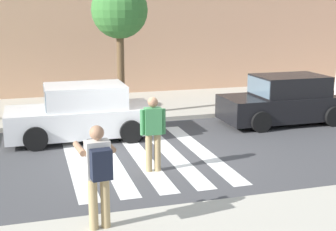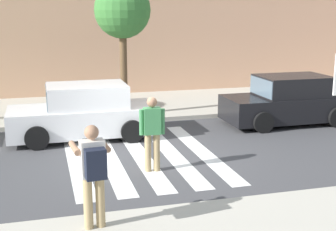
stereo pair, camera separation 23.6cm
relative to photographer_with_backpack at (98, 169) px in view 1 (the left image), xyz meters
name	(u,v)px [view 1 (the left image)]	position (x,y,z in m)	size (l,w,h in m)	color
ground_plane	(143,158)	(1.61, 3.75, -1.17)	(120.00, 120.00, 0.00)	#424244
sidewalk_far	(104,108)	(1.61, 9.75, -1.10)	(60.00, 4.80, 0.14)	#B2AD9E
building_facade_far	(87,28)	(1.61, 14.15, 1.60)	(56.00, 4.00, 5.54)	tan
crosswalk_stripe_0	(77,162)	(0.01, 3.95, -1.16)	(0.44, 5.20, 0.01)	silver
crosswalk_stripe_1	(109,159)	(0.81, 3.95, -1.16)	(0.44, 5.20, 0.01)	silver
crosswalk_stripe_2	(141,156)	(1.61, 3.95, -1.16)	(0.44, 5.20, 0.01)	silver
crosswalk_stripe_3	(171,153)	(2.41, 3.95, -1.16)	(0.44, 5.20, 0.01)	silver
crosswalk_stripe_4	(200,151)	(3.21, 3.95, -1.16)	(0.44, 5.20, 0.01)	silver
photographer_with_backpack	(98,169)	(0.00, 0.00, 0.00)	(0.63, 0.88, 1.72)	tan
pedestrian_crossing	(153,130)	(1.63, 2.79, -0.19)	(0.58, 0.27, 1.72)	tan
parked_car_white	(82,113)	(0.40, 6.05, -0.44)	(4.10, 1.92, 1.55)	white
parked_car_black	(286,101)	(6.91, 6.05, -0.44)	(4.10, 1.92, 1.55)	black
street_tree_center	(119,12)	(1.93, 8.05, 2.36)	(1.81, 1.81, 4.35)	brown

